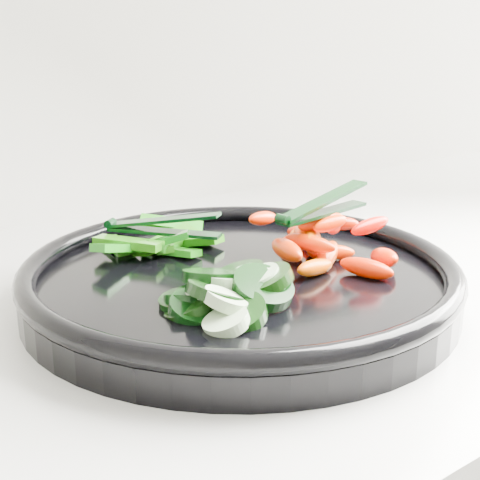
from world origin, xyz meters
TOP-DOWN VIEW (x-y plane):
  - veggie_tray at (-0.06, 1.65)m, footprint 0.44×0.44m
  - cucumber_pile at (-0.11, 1.60)m, footprint 0.12×0.12m
  - carrot_pile at (0.02, 1.63)m, footprint 0.14×0.16m
  - pepper_pile at (-0.09, 1.75)m, footprint 0.14×0.10m
  - tong_carrot at (0.02, 1.64)m, footprint 0.11×0.03m
  - tong_pepper at (-0.08, 1.75)m, footprint 0.08×0.10m

SIDE VIEW (x-z plane):
  - veggie_tray at x=-0.06m, z-range 0.93..0.97m
  - pepper_pile at x=-0.09m, z-range 0.95..0.98m
  - cucumber_pile at x=-0.11m, z-range 0.94..0.98m
  - carrot_pile at x=0.02m, z-range 0.94..1.00m
  - tong_pepper at x=-0.08m, z-range 0.97..0.99m
  - tong_carrot at x=0.02m, z-range 0.99..1.02m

